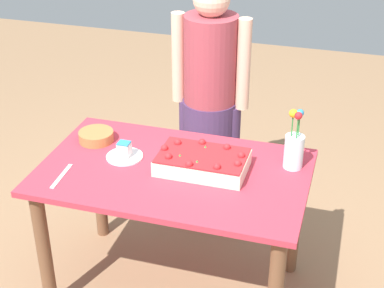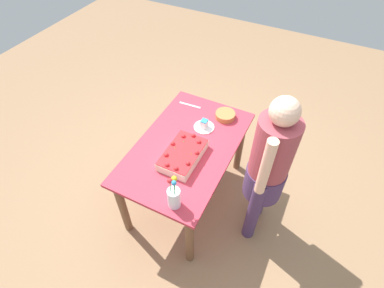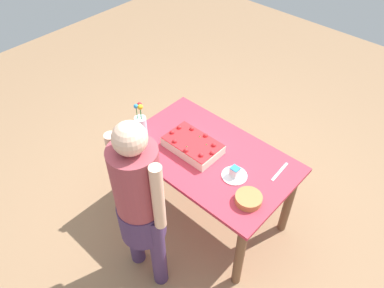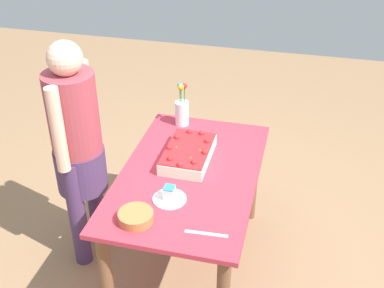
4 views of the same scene
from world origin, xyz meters
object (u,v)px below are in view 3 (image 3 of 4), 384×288
(cake_knife, at_px, (280,172))
(person_standing, at_px, (139,201))
(flower_vase, at_px, (141,124))
(serving_plate_with_slice, at_px, (235,174))
(sheet_cake, at_px, (193,145))
(fruit_bowl, at_px, (249,199))

(cake_knife, bearing_deg, person_standing, 148.76)
(flower_vase, bearing_deg, cake_knife, 21.16)
(serving_plate_with_slice, distance_m, flower_vase, 0.83)
(sheet_cake, xyz_separation_m, flower_vase, (-0.41, -0.15, 0.06))
(serving_plate_with_slice, height_order, person_standing, person_standing)
(flower_vase, bearing_deg, serving_plate_with_slice, 10.24)
(flower_vase, height_order, fruit_bowl, flower_vase)
(fruit_bowl, height_order, person_standing, person_standing)
(flower_vase, distance_m, fruit_bowl, 1.03)
(person_standing, bearing_deg, cake_knife, -27.93)
(serving_plate_with_slice, height_order, flower_vase, flower_vase)
(cake_knife, height_order, flower_vase, flower_vase)
(serving_plate_with_slice, relative_size, person_standing, 0.12)
(flower_vase, bearing_deg, person_standing, -42.55)
(person_standing, bearing_deg, sheet_cake, 12.09)
(fruit_bowl, bearing_deg, person_standing, -131.26)
(flower_vase, relative_size, person_standing, 0.21)
(serving_plate_with_slice, height_order, fruit_bowl, serving_plate_with_slice)
(fruit_bowl, bearing_deg, flower_vase, -178.33)
(sheet_cake, distance_m, serving_plate_with_slice, 0.40)
(cake_knife, xyz_separation_m, person_standing, (-0.48, -0.91, 0.11))
(sheet_cake, bearing_deg, fruit_bowl, -11.02)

